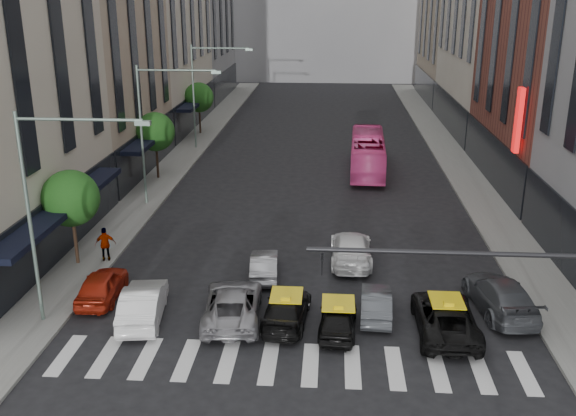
% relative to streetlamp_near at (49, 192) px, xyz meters
% --- Properties ---
extents(ground, '(160.00, 160.00, 0.00)m').
position_rel_streetlamp_near_xyz_m(ground, '(10.04, -4.00, -5.90)').
color(ground, black).
rests_on(ground, ground).
extents(sidewalk_left, '(3.00, 96.00, 0.15)m').
position_rel_streetlamp_near_xyz_m(sidewalk_left, '(-1.46, 26.00, -5.83)').
color(sidewalk_left, slate).
rests_on(sidewalk_left, ground).
extents(sidewalk_right, '(3.00, 96.00, 0.15)m').
position_rel_streetlamp_near_xyz_m(sidewalk_right, '(21.54, 26.00, -5.83)').
color(sidewalk_right, slate).
rests_on(sidewalk_right, ground).
extents(building_left_b, '(8.00, 16.00, 24.00)m').
position_rel_streetlamp_near_xyz_m(building_left_b, '(-6.96, 24.00, 6.10)').
color(building_left_b, tan).
rests_on(building_left_b, ground).
extents(tree_near, '(2.88, 2.88, 4.95)m').
position_rel_streetlamp_near_xyz_m(tree_near, '(-1.76, 6.00, -2.25)').
color(tree_near, black).
rests_on(tree_near, sidewalk_left).
extents(tree_mid, '(2.88, 2.88, 4.95)m').
position_rel_streetlamp_near_xyz_m(tree_mid, '(-1.76, 22.00, -2.25)').
color(tree_mid, black).
rests_on(tree_mid, sidewalk_left).
extents(tree_far, '(2.88, 2.88, 4.95)m').
position_rel_streetlamp_near_xyz_m(tree_far, '(-1.76, 38.00, -2.25)').
color(tree_far, black).
rests_on(tree_far, sidewalk_left).
extents(streetlamp_near, '(5.38, 0.25, 9.00)m').
position_rel_streetlamp_near_xyz_m(streetlamp_near, '(0.00, 0.00, 0.00)').
color(streetlamp_near, gray).
rests_on(streetlamp_near, sidewalk_left).
extents(streetlamp_mid, '(5.38, 0.25, 9.00)m').
position_rel_streetlamp_near_xyz_m(streetlamp_mid, '(0.00, 16.00, 0.00)').
color(streetlamp_mid, gray).
rests_on(streetlamp_mid, sidewalk_left).
extents(streetlamp_far, '(5.38, 0.25, 9.00)m').
position_rel_streetlamp_near_xyz_m(streetlamp_far, '(0.00, 32.00, 0.00)').
color(streetlamp_far, gray).
rests_on(streetlamp_far, sidewalk_left).
extents(traffic_signal, '(10.10, 0.20, 6.00)m').
position_rel_streetlamp_near_xyz_m(traffic_signal, '(17.74, -5.00, -1.43)').
color(traffic_signal, black).
rests_on(traffic_signal, ground).
extents(liberty_sign, '(0.30, 0.70, 4.00)m').
position_rel_streetlamp_near_xyz_m(liberty_sign, '(22.64, 16.00, 0.10)').
color(liberty_sign, red).
rests_on(liberty_sign, ground).
extents(car_red, '(1.85, 4.17, 1.39)m').
position_rel_streetlamp_near_xyz_m(car_red, '(0.84, 2.35, -5.21)').
color(car_red, '#9F1F0E').
rests_on(car_red, ground).
extents(car_white_front, '(2.23, 4.84, 1.54)m').
position_rel_streetlamp_near_xyz_m(car_white_front, '(3.30, 0.56, -5.14)').
color(car_white_front, white).
rests_on(car_white_front, ground).
extents(car_silver, '(2.81, 5.39, 1.45)m').
position_rel_streetlamp_near_xyz_m(car_silver, '(7.14, 0.88, -5.18)').
color(car_silver, gray).
rests_on(car_silver, ground).
extents(taxi_left, '(2.11, 4.54, 1.28)m').
position_rel_streetlamp_near_xyz_m(taxi_left, '(9.49, 0.71, -5.26)').
color(taxi_left, black).
rests_on(taxi_left, ground).
extents(taxi_center, '(1.74, 3.88, 1.29)m').
position_rel_streetlamp_near_xyz_m(taxi_center, '(11.69, 0.09, -5.26)').
color(taxi_center, black).
rests_on(taxi_center, ground).
extents(car_grey_mid, '(1.50, 3.82, 1.24)m').
position_rel_streetlamp_near_xyz_m(car_grey_mid, '(13.36, 1.60, -5.29)').
color(car_grey_mid, '#3E4145').
rests_on(car_grey_mid, ground).
extents(taxi_right, '(2.41, 5.22, 1.45)m').
position_rel_streetlamp_near_xyz_m(taxi_right, '(16.12, 0.35, -5.18)').
color(taxi_right, black).
rests_on(taxi_right, ground).
extents(car_grey_curb, '(2.79, 5.52, 1.54)m').
position_rel_streetlamp_near_xyz_m(car_grey_curb, '(18.87, 2.43, -5.14)').
color(car_grey_curb, '#404348').
rests_on(car_grey_curb, ground).
extents(car_row2_left, '(1.62, 3.89, 1.25)m').
position_rel_streetlamp_near_xyz_m(car_row2_left, '(8.05, 5.27, -5.28)').
color(car_row2_left, gray).
rests_on(car_row2_left, ground).
extents(car_row2_right, '(2.12, 5.17, 1.50)m').
position_rel_streetlamp_near_xyz_m(car_row2_right, '(12.40, 7.46, -5.16)').
color(car_row2_right, white).
rests_on(car_row2_right, ground).
extents(bus, '(2.90, 10.77, 2.98)m').
position_rel_streetlamp_near_xyz_m(bus, '(14.08, 25.34, -4.42)').
color(bus, '#F14798').
rests_on(bus, ground).
extents(pedestrian_far, '(1.15, 0.75, 1.82)m').
position_rel_streetlamp_near_xyz_m(pedestrian_far, '(-0.36, 6.39, -4.85)').
color(pedestrian_far, gray).
rests_on(pedestrian_far, sidewalk_left).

